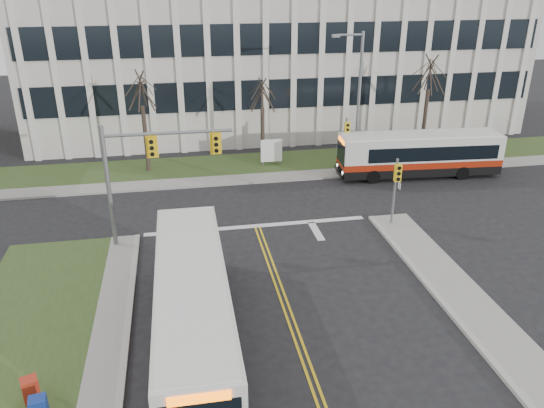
{
  "coord_description": "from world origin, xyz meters",
  "views": [
    {
      "loc": [
        -3.87,
        -17.35,
        12.56
      ],
      "look_at": [
        0.52,
        6.48,
        2.0
      ],
      "focal_mm": 35.0,
      "sensor_mm": 36.0,
      "label": 1
    }
  ],
  "objects_px": {
    "directory_sign": "(271,151)",
    "bus_cross": "(419,155)",
    "newspaper_box_red": "(31,391)",
    "bus_main": "(193,311)",
    "streetlight": "(357,94)"
  },
  "relations": [
    {
      "from": "directory_sign",
      "to": "newspaper_box_red",
      "type": "xyz_separation_m",
      "value": [
        -11.51,
        -20.73,
        -0.7
      ]
    },
    {
      "from": "directory_sign",
      "to": "newspaper_box_red",
      "type": "bearing_deg",
      "value": -119.04
    },
    {
      "from": "directory_sign",
      "to": "bus_main",
      "type": "relative_size",
      "value": 0.18
    },
    {
      "from": "bus_main",
      "to": "newspaper_box_red",
      "type": "bearing_deg",
      "value": -159.31
    },
    {
      "from": "bus_main",
      "to": "directory_sign",
      "type": "bearing_deg",
      "value": 71.88
    },
    {
      "from": "streetlight",
      "to": "newspaper_box_red",
      "type": "xyz_separation_m",
      "value": [
        -17.04,
        -19.43,
        -4.72
      ]
    },
    {
      "from": "streetlight",
      "to": "newspaper_box_red",
      "type": "distance_m",
      "value": 26.27
    },
    {
      "from": "directory_sign",
      "to": "bus_cross",
      "type": "relative_size",
      "value": 0.19
    },
    {
      "from": "streetlight",
      "to": "bus_cross",
      "type": "height_order",
      "value": "streetlight"
    },
    {
      "from": "streetlight",
      "to": "bus_main",
      "type": "relative_size",
      "value": 0.81
    },
    {
      "from": "directory_sign",
      "to": "bus_cross",
      "type": "bearing_deg",
      "value": -20.45
    },
    {
      "from": "bus_main",
      "to": "bus_cross",
      "type": "bearing_deg",
      "value": 44.67
    },
    {
      "from": "directory_sign",
      "to": "bus_cross",
      "type": "distance_m",
      "value": 10.02
    },
    {
      "from": "bus_main",
      "to": "newspaper_box_red",
      "type": "distance_m",
      "value": 5.67
    },
    {
      "from": "bus_cross",
      "to": "newspaper_box_red",
      "type": "relative_size",
      "value": 11.25
    }
  ]
}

